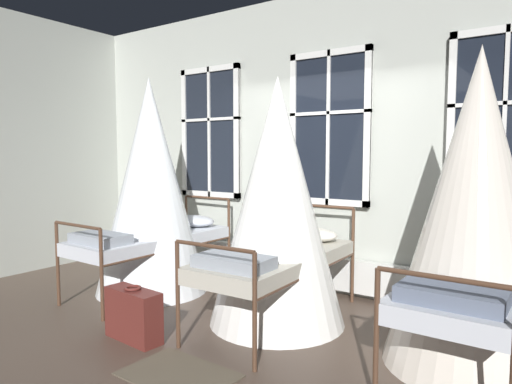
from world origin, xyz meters
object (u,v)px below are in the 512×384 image
cot_third (476,214)px  cot_second (277,205)px  cot_first (151,189)px  suitcase_dark (133,315)px

cot_third → cot_second: bearing=93.0°
cot_first → cot_third: bearing=-88.0°
cot_second → suitcase_dark: 1.59m
suitcase_dark → cot_second: bearing=58.2°
cot_first → cot_third: size_ratio=1.04×
cot_second → cot_third: 1.68m
cot_first → suitcase_dark: cot_first is taller
cot_first → cot_third: (3.42, 0.04, -0.04)m
cot_third → cot_first: bearing=91.5°
cot_first → cot_third: cot_first is taller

